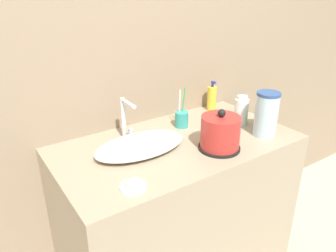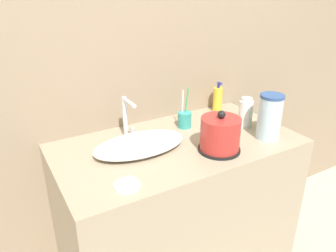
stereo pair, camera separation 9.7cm
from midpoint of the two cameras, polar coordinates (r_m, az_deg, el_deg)
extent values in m
cube|color=gray|center=(1.72, -2.40, 14.31)|extent=(6.00, 0.04, 2.60)
cube|color=gray|center=(1.82, 3.20, -15.34)|extent=(1.17, 0.63, 0.88)
ellipsoid|color=white|center=(1.50, -3.10, -3.22)|extent=(0.44, 0.25, 0.06)
cylinder|color=silver|center=(1.60, -5.77, 1.51)|extent=(0.02, 0.02, 0.21)
cylinder|color=silver|center=(1.51, -4.96, 4.11)|extent=(0.02, 0.12, 0.02)
cylinder|color=silver|center=(1.64, -4.54, -0.98)|extent=(0.02, 0.02, 0.04)
cylinder|color=black|center=(1.53, 10.68, -4.02)|extent=(0.19, 0.19, 0.01)
cylinder|color=#B22D28|center=(1.49, 10.90, -1.52)|extent=(0.18, 0.18, 0.16)
sphere|color=black|center=(1.46, 11.19, 1.96)|extent=(0.04, 0.04, 0.04)
cylinder|color=teal|center=(1.73, 4.50, 1.08)|extent=(0.07, 0.07, 0.08)
cylinder|color=green|center=(1.71, 4.84, 3.78)|extent=(0.01, 0.03, 0.18)
cylinder|color=white|center=(1.70, 4.18, 3.48)|extent=(0.02, 0.02, 0.17)
cylinder|color=gold|center=(1.96, 10.04, 4.56)|extent=(0.05, 0.05, 0.14)
cylinder|color=#333399|center=(1.94, 10.21, 6.87)|extent=(0.02, 0.02, 0.02)
cube|color=#333399|center=(1.93, 10.43, 7.31)|extent=(0.01, 0.03, 0.01)
cylinder|color=white|center=(1.78, 14.85, 2.07)|extent=(0.07, 0.07, 0.14)
cylinder|color=white|center=(1.76, 15.12, 4.48)|extent=(0.06, 0.06, 0.02)
cylinder|color=#2D9956|center=(1.78, 18.05, 0.92)|extent=(0.07, 0.07, 0.10)
cylinder|color=white|center=(1.76, 18.30, 2.68)|extent=(0.02, 0.02, 0.02)
cone|color=white|center=(1.76, 18.39, 3.34)|extent=(0.03, 0.03, 0.02)
cylinder|color=white|center=(1.26, -4.95, -10.30)|extent=(0.10, 0.10, 0.01)
cube|color=#EFE5C6|center=(1.25, -4.97, -9.69)|extent=(0.06, 0.04, 0.02)
cylinder|color=#B2DBEA|center=(1.67, 18.86, 1.28)|extent=(0.11, 0.11, 0.21)
cylinder|color=#2D4C84|center=(1.63, 19.38, 4.90)|extent=(0.11, 0.11, 0.01)
camera|label=1|loc=(0.05, -88.16, 0.82)|focal=35.00mm
camera|label=2|loc=(0.05, 91.84, -0.82)|focal=35.00mm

